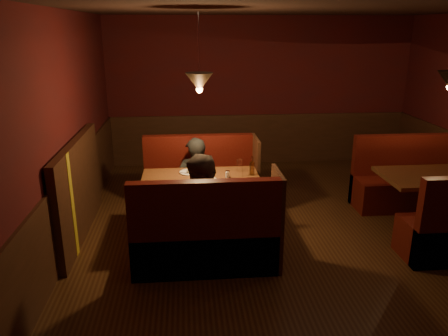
{
  "coord_description": "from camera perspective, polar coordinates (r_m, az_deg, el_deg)",
  "views": [
    {
      "loc": [
        -1.5,
        -5.12,
        2.68
      ],
      "look_at": [
        -1.02,
        0.21,
        0.95
      ],
      "focal_mm": 35.0,
      "sensor_mm": 36.0,
      "label": 1
    }
  ],
  "objects": [
    {
      "name": "room",
      "position": [
        5.55,
        7.82,
        0.67
      ],
      "size": [
        6.02,
        7.02,
        2.92
      ],
      "color": "#341A0D",
      "rests_on": "ground"
    },
    {
      "name": "main_table",
      "position": [
        5.71,
        -2.85,
        -3.11
      ],
      "size": [
        1.53,
        0.93,
        1.07
      ],
      "color": "#4D2D1A",
      "rests_on": "ground"
    },
    {
      "name": "main_bench_far",
      "position": [
        6.62,
        -2.98,
        -2.58
      ],
      "size": [
        1.68,
        0.6,
        1.15
      ],
      "color": "#430905",
      "rests_on": "ground"
    },
    {
      "name": "main_bench_near",
      "position": [
        5.03,
        -2.17,
        -9.5
      ],
      "size": [
        1.68,
        0.6,
        1.15
      ],
      "color": "#430905",
      "rests_on": "ground"
    },
    {
      "name": "second_table",
      "position": [
        6.57,
        25.69,
        -2.51
      ],
      "size": [
        1.41,
        0.9,
        0.79
      ],
      "color": "#4D2D1A",
      "rests_on": "ground"
    },
    {
      "name": "second_bench_far",
      "position": [
        7.34,
        22.43,
        -1.97
      ],
      "size": [
        1.55,
        0.58,
        1.11
      ],
      "color": "#430905",
      "rests_on": "ground"
    },
    {
      "name": "diner_a",
      "position": [
        6.33,
        -3.78,
        0.31
      ],
      "size": [
        0.59,
        0.42,
        1.54
      ],
      "primitive_type": "imported",
      "rotation": [
        0.0,
        0.0,
        3.24
      ],
      "color": "black",
      "rests_on": "ground"
    },
    {
      "name": "diner_b",
      "position": [
        5.02,
        -2.51,
        -3.69
      ],
      "size": [
        0.96,
        0.84,
        1.66
      ],
      "primitive_type": "imported",
      "rotation": [
        0.0,
        0.0,
        -0.3
      ],
      "color": "#312420",
      "rests_on": "ground"
    }
  ]
}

